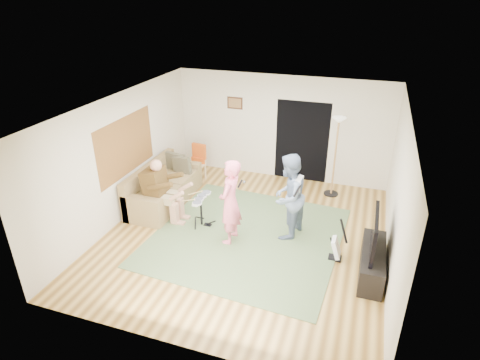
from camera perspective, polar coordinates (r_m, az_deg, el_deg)
name	(u,v)px	position (r m, az deg, el deg)	size (l,w,h in m)	color
floor	(245,235)	(8.34, 0.73, -7.78)	(6.00, 6.00, 0.00)	brown
walls	(245,176)	(7.68, 0.79, 0.64)	(5.50, 6.00, 2.70)	beige
ceiling	(246,107)	(7.21, 0.85, 10.40)	(6.00, 6.00, 0.00)	white
window_blinds	(126,146)	(8.91, -15.90, 4.69)	(2.05, 2.05, 0.00)	#97632E
doorway	(302,142)	(10.37, 8.78, 5.40)	(2.10, 2.10, 0.00)	black
picture_frame	(235,103)	(10.53, -0.73, 10.89)	(0.42, 0.03, 0.32)	#3F2314
area_rug	(247,236)	(8.29, 1.02, -7.95)	(3.64, 3.68, 0.02)	#516A41
sofa	(161,190)	(9.59, -11.12, -1.44)	(0.92, 2.24, 0.91)	olive
drummer	(164,197)	(8.78, -10.80, -2.33)	(0.90, 0.50, 1.38)	#523917
drum_kit	(201,212)	(8.54, -5.53, -4.62)	(0.38, 0.68, 0.70)	black
singer	(230,202)	(7.73, -1.41, -3.19)	(0.63, 0.42, 1.74)	#F76B86
microphone	(240,184)	(7.47, 0.00, -0.54)	(0.06, 0.06, 0.24)	black
guitarist	(288,197)	(7.94, 6.86, -2.40)	(0.86, 0.67, 1.77)	slate
guitar_held	(299,184)	(7.76, 8.42, -0.54)	(0.12, 0.60, 0.26)	silver
guitar_spare	(337,248)	(7.74, 13.57, -9.33)	(0.32, 0.28, 0.88)	black
torchiere_lamp	(337,143)	(9.59, 13.57, 5.13)	(0.35, 0.35, 1.95)	black
dining_chair	(197,168)	(10.53, -6.19, 1.74)	(0.46, 0.48, 0.96)	beige
tv_cabinet	(372,262)	(7.55, 18.29, -11.05)	(0.40, 1.40, 0.50)	black
television	(374,233)	(7.21, 18.55, -7.17)	(0.06, 1.09, 0.69)	black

